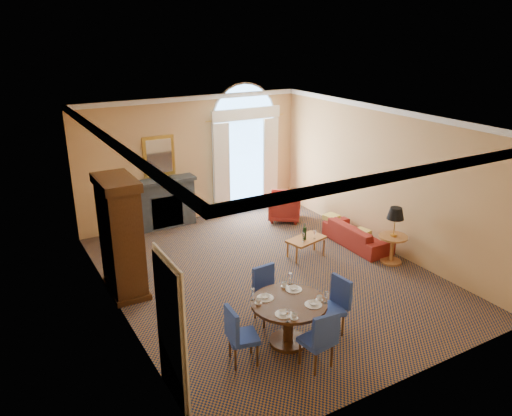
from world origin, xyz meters
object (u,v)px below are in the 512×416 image
armoire (121,239)px  sofa (357,235)px  coffee_table (306,239)px  side_table (394,229)px  dining_table (289,312)px  armchair (284,207)px

armoire → sofa: armoire is taller
sofa → coffee_table: bearing=87.3°
armoire → side_table: 5.58m
armoire → sofa: size_ratio=1.28×
coffee_table → side_table: size_ratio=0.77×
dining_table → armoire: bearing=121.0°
armoire → armchair: size_ratio=2.82×
coffee_table → sofa: bearing=-16.6°
sofa → armchair: bearing=15.6°
side_table → sofa: bearing=92.7°
sofa → coffee_table: size_ratio=1.88×
armoire → armchair: bearing=19.1°
armoire → dining_table: armoire is taller
sofa → side_table: 1.19m
dining_table → sofa: dining_table is taller
side_table → coffee_table: bearing=141.6°
armoire → dining_table: (1.78, -2.97, -0.53)m
coffee_table → armoire: bearing=159.6°
dining_table → side_table: 3.79m
sofa → armchair: 2.28m
armoire → side_table: (5.32, -1.64, -0.31)m
armoire → sofa: bearing=-6.2°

